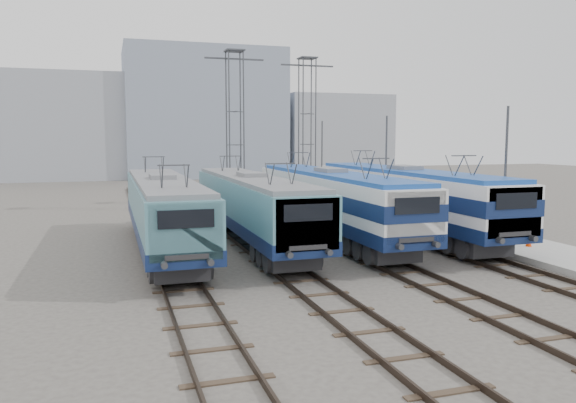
# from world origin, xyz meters

# --- Properties ---
(ground) EXTENTS (160.00, 160.00, 0.00)m
(ground) POSITION_xyz_m (0.00, 0.00, 0.00)
(ground) COLOR #514C47
(platform) EXTENTS (4.00, 70.00, 0.30)m
(platform) POSITION_xyz_m (10.20, 8.00, 0.15)
(platform) COLOR #9E9E99
(platform) RESTS_ON ground
(locomotive_far_left) EXTENTS (2.77, 17.48, 3.29)m
(locomotive_far_left) POSITION_xyz_m (-6.75, 7.37, 2.18)
(locomotive_far_left) COLOR #101F49
(locomotive_far_left) RESTS_ON ground
(locomotive_center_left) EXTENTS (2.76, 17.43, 3.28)m
(locomotive_center_left) POSITION_xyz_m (-2.25, 7.70, 2.18)
(locomotive_center_left) COLOR #101F49
(locomotive_center_left) RESTS_ON ground
(locomotive_center_right) EXTENTS (2.87, 18.12, 3.41)m
(locomotive_center_right) POSITION_xyz_m (2.25, 8.03, 2.31)
(locomotive_center_right) COLOR #101F49
(locomotive_center_right) RESTS_ON ground
(locomotive_far_right) EXTENTS (2.92, 18.47, 3.47)m
(locomotive_far_right) POSITION_xyz_m (6.75, 8.01, 2.35)
(locomotive_far_right) COLOR #101F49
(locomotive_far_right) RESTS_ON ground
(catenary_tower_west) EXTENTS (4.50, 1.20, 12.00)m
(catenary_tower_west) POSITION_xyz_m (0.00, 22.00, 6.64)
(catenary_tower_west) COLOR #3F4247
(catenary_tower_west) RESTS_ON ground
(catenary_tower_east) EXTENTS (4.50, 1.20, 12.00)m
(catenary_tower_east) POSITION_xyz_m (6.50, 24.00, 6.64)
(catenary_tower_east) COLOR #3F4247
(catenary_tower_east) RESTS_ON ground
(mast_front) EXTENTS (0.12, 0.12, 7.00)m
(mast_front) POSITION_xyz_m (8.60, 2.00, 3.50)
(mast_front) COLOR #3F4247
(mast_front) RESTS_ON ground
(mast_mid) EXTENTS (0.12, 0.12, 7.00)m
(mast_mid) POSITION_xyz_m (8.60, 14.00, 3.50)
(mast_mid) COLOR #3F4247
(mast_mid) RESTS_ON ground
(mast_rear) EXTENTS (0.12, 0.12, 7.00)m
(mast_rear) POSITION_xyz_m (8.60, 26.00, 3.50)
(mast_rear) COLOR #3F4247
(mast_rear) RESTS_ON ground
(safety_cone) EXTENTS (0.29, 0.29, 0.51)m
(safety_cone) POSITION_xyz_m (10.06, 1.92, 0.55)
(safety_cone) COLOR #EB3400
(safety_cone) RESTS_ON platform
(building_west) EXTENTS (18.00, 12.00, 14.00)m
(building_west) POSITION_xyz_m (-14.00, 62.00, 7.00)
(building_west) COLOR #989DA8
(building_west) RESTS_ON ground
(building_center) EXTENTS (22.00, 14.00, 18.00)m
(building_center) POSITION_xyz_m (4.00, 62.00, 9.00)
(building_center) COLOR #8390A4
(building_center) RESTS_ON ground
(building_east) EXTENTS (16.00, 12.00, 12.00)m
(building_east) POSITION_xyz_m (24.00, 62.00, 6.00)
(building_east) COLOR #989DA8
(building_east) RESTS_ON ground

